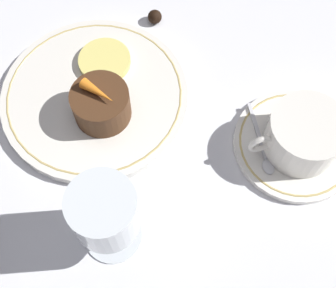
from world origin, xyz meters
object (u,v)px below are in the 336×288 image
at_px(coffee_cup, 304,134).
at_px(wine_glass, 104,214).
at_px(dinner_plate, 95,96).
at_px(dessert_cake, 101,104).

bearing_deg(coffee_cup, wine_glass, 12.08).
relative_size(dinner_plate, wine_glass, 2.02).
bearing_deg(coffee_cup, dinner_plate, -29.65).
height_order(dinner_plate, wine_glass, wine_glass).
distance_m(wine_glass, dessert_cake, 0.17).
bearing_deg(dinner_plate, dessert_cake, 101.18).
height_order(dinner_plate, coffee_cup, coffee_cup).
bearing_deg(dessert_cake, wine_glass, 82.75).
bearing_deg(coffee_cup, dessert_cake, -24.09).
height_order(dinner_plate, dessert_cake, dessert_cake).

